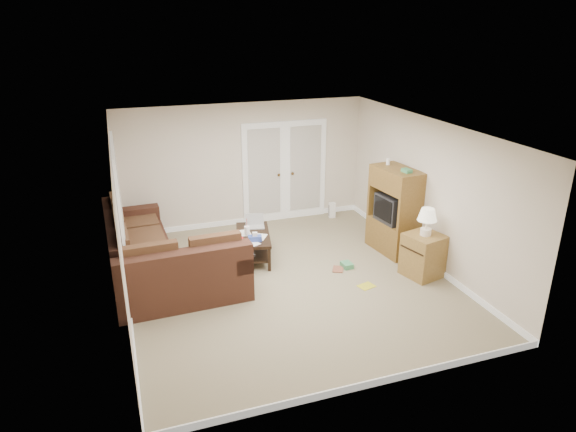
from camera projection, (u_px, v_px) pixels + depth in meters
name	position (u px, v px, depth m)	size (l,w,h in m)	color
floor	(289.00, 282.00, 8.37)	(5.50, 5.50, 0.00)	gray
ceiling	(289.00, 129.00, 7.47)	(5.00, 5.50, 0.02)	white
wall_left	(120.00, 230.00, 7.16)	(0.02, 5.50, 2.50)	beige
wall_right	(428.00, 193.00, 8.67)	(0.02, 5.50, 2.50)	beige
wall_back	(244.00, 165.00, 10.35)	(5.00, 0.02, 2.50)	beige
wall_front	(372.00, 294.00, 5.49)	(5.00, 0.02, 2.50)	beige
baseboards	(289.00, 279.00, 8.35)	(5.00, 5.50, 0.10)	silver
french_doors	(285.00, 172.00, 10.65)	(1.80, 0.05, 2.13)	silver
window_left	(118.00, 188.00, 7.95)	(0.05, 1.92, 1.42)	silver
sectional_sofa	(157.00, 260.00, 8.29)	(2.13, 3.06, 0.93)	#412319
coffee_table	(253.00, 244.00, 9.12)	(0.81, 1.24, 0.78)	black
tv_armoire	(394.00, 210.00, 9.22)	(0.64, 1.03, 1.68)	brown
side_cabinet	(424.00, 252.00, 8.43)	(0.68, 0.68, 1.18)	olive
space_heater	(332.00, 210.00, 11.02)	(0.13, 0.11, 0.33)	white
floor_magazine	(366.00, 286.00, 8.22)	(0.26, 0.20, 0.01)	gold
floor_greenbox	(347.00, 265.00, 8.83)	(0.16, 0.22, 0.09)	#41915D
floor_book	(333.00, 269.00, 8.77)	(0.18, 0.25, 0.02)	brown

